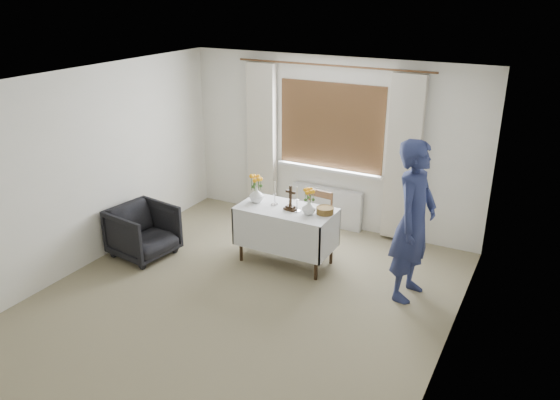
{
  "coord_description": "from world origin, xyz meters",
  "views": [
    {
      "loc": [
        2.93,
        -4.61,
        3.41
      ],
      "look_at": [
        0.02,
        0.87,
        0.95
      ],
      "focal_mm": 35.0,
      "sensor_mm": 36.0,
      "label": 1
    }
  ],
  "objects_px": {
    "person": "(414,221)",
    "flower_vase_left": "(256,195)",
    "altar_table": "(286,236)",
    "wooden_cross": "(291,198)",
    "armchair": "(143,232)",
    "flower_vase_right": "(309,208)",
    "wooden_chair": "(313,224)"
  },
  "relations": [
    {
      "from": "flower_vase_left",
      "to": "altar_table",
      "type": "bearing_deg",
      "value": -2.27
    },
    {
      "from": "altar_table",
      "to": "person",
      "type": "height_order",
      "value": "person"
    },
    {
      "from": "wooden_chair",
      "to": "armchair",
      "type": "height_order",
      "value": "wooden_chair"
    },
    {
      "from": "altar_table",
      "to": "wooden_chair",
      "type": "distance_m",
      "value": 0.44
    },
    {
      "from": "altar_table",
      "to": "flower_vase_left",
      "type": "xyz_separation_m",
      "value": [
        -0.44,
        0.02,
        0.48
      ]
    },
    {
      "from": "person",
      "to": "altar_table",
      "type": "bearing_deg",
      "value": 94.89
    },
    {
      "from": "person",
      "to": "flower_vase_left",
      "type": "xyz_separation_m",
      "value": [
        -2.08,
        0.06,
        -0.08
      ]
    },
    {
      "from": "flower_vase_right",
      "to": "wooden_cross",
      "type": "bearing_deg",
      "value": 176.21
    },
    {
      "from": "person",
      "to": "flower_vase_right",
      "type": "relative_size",
      "value": 10.72
    },
    {
      "from": "wooden_cross",
      "to": "flower_vase_left",
      "type": "height_order",
      "value": "wooden_cross"
    },
    {
      "from": "person",
      "to": "flower_vase_left",
      "type": "relative_size",
      "value": 9.57
    },
    {
      "from": "altar_table",
      "to": "flower_vase_right",
      "type": "bearing_deg",
      "value": -5.69
    },
    {
      "from": "altar_table",
      "to": "flower_vase_left",
      "type": "bearing_deg",
      "value": 177.73
    },
    {
      "from": "altar_table",
      "to": "armchair",
      "type": "bearing_deg",
      "value": -157.89
    },
    {
      "from": "wooden_chair",
      "to": "wooden_cross",
      "type": "xyz_separation_m",
      "value": [
        -0.14,
        -0.4,
        0.49
      ]
    },
    {
      "from": "armchair",
      "to": "flower_vase_right",
      "type": "height_order",
      "value": "flower_vase_right"
    },
    {
      "from": "armchair",
      "to": "wooden_cross",
      "type": "distance_m",
      "value": 2.05
    },
    {
      "from": "wooden_cross",
      "to": "flower_vase_right",
      "type": "distance_m",
      "value": 0.27
    },
    {
      "from": "armchair",
      "to": "person",
      "type": "height_order",
      "value": "person"
    },
    {
      "from": "person",
      "to": "flower_vase_right",
      "type": "bearing_deg",
      "value": 95.93
    },
    {
      "from": "wooden_cross",
      "to": "armchair",
      "type": "bearing_deg",
      "value": -151.29
    },
    {
      "from": "armchair",
      "to": "person",
      "type": "bearing_deg",
      "value": -70.89
    },
    {
      "from": "person",
      "to": "wooden_cross",
      "type": "bearing_deg",
      "value": 95.4
    },
    {
      "from": "wooden_cross",
      "to": "flower_vase_left",
      "type": "bearing_deg",
      "value": -175.92
    },
    {
      "from": "wooden_cross",
      "to": "altar_table",
      "type": "bearing_deg",
      "value": 175.12
    },
    {
      "from": "wooden_chair",
      "to": "armchair",
      "type": "relative_size",
      "value": 1.14
    },
    {
      "from": "armchair",
      "to": "flower_vase_right",
      "type": "distance_m",
      "value": 2.26
    },
    {
      "from": "altar_table",
      "to": "wooden_chair",
      "type": "xyz_separation_m",
      "value": [
        0.21,
        0.38,
        0.05
      ]
    },
    {
      "from": "armchair",
      "to": "altar_table",
      "type": "bearing_deg",
      "value": -59.94
    },
    {
      "from": "wooden_chair",
      "to": "flower_vase_right",
      "type": "relative_size",
      "value": 4.96
    },
    {
      "from": "armchair",
      "to": "flower_vase_left",
      "type": "distance_m",
      "value": 1.6
    },
    {
      "from": "altar_table",
      "to": "flower_vase_left",
      "type": "distance_m",
      "value": 0.65
    }
  ]
}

